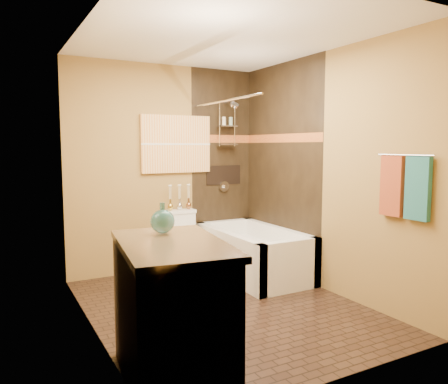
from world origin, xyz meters
TOP-DOWN VIEW (x-y plane):
  - floor at (0.00, 0.00)m, footprint 3.00×3.00m
  - wall_left at (-1.20, 0.00)m, footprint 0.02×3.00m
  - wall_right at (1.20, 0.00)m, footprint 0.02×3.00m
  - wall_back at (0.00, 1.50)m, footprint 2.40×0.02m
  - wall_front at (0.00, -1.50)m, footprint 2.40×0.02m
  - ceiling at (0.00, 0.00)m, footprint 3.00×3.00m
  - alcove_tile_back at (0.78, 1.49)m, footprint 0.85×0.01m
  - alcove_tile_right at (1.19, 0.75)m, footprint 0.01×1.50m
  - mosaic_band_back at (0.78, 1.48)m, footprint 0.85×0.01m
  - mosaic_band_right at (1.18, 0.75)m, footprint 0.01×1.50m
  - alcove_niche at (0.80, 1.48)m, footprint 0.50×0.01m
  - shower_fixtures at (0.80, 1.38)m, footprint 0.24×0.33m
  - curtain_rod at (0.40, 0.75)m, footprint 0.03×1.55m
  - towel_bar at (1.15, -1.05)m, footprint 0.02×0.55m
  - towel_teal at (1.16, -1.18)m, footprint 0.05×0.22m
  - towel_rust at (1.16, -0.92)m, footprint 0.05×0.22m
  - sunset_painting at (0.14, 1.48)m, footprint 0.90×0.04m
  - vanity_mirror at (-1.19, -0.99)m, footprint 0.01×1.00m
  - bathtub at (0.80, 0.75)m, footprint 0.80×1.50m
  - toilet at (0.14, 1.22)m, footprint 0.38×0.56m
  - vanity at (-0.92, -0.99)m, footprint 0.77×1.12m
  - teal_bottle at (-0.87, -0.72)m, footprint 0.21×0.21m
  - bud_vases at (0.14, 1.39)m, footprint 0.31×0.06m

SIDE VIEW (x-z plane):
  - floor at x=0.00m, z-range 0.00..0.00m
  - bathtub at x=0.80m, z-range -0.05..0.50m
  - toilet at x=0.14m, z-range 0.00..0.75m
  - vanity at x=-0.92m, z-range 0.00..0.93m
  - bud_vases at x=0.14m, z-range 0.76..1.06m
  - teal_bottle at x=-0.87m, z-range 0.90..1.16m
  - alcove_niche at x=0.80m, z-range 1.02..1.27m
  - towel_teal at x=1.16m, z-range 0.92..1.44m
  - towel_rust at x=1.16m, z-range 0.92..1.44m
  - wall_left at x=-1.20m, z-range 0.00..2.50m
  - wall_right at x=1.20m, z-range 0.00..2.50m
  - wall_back at x=0.00m, z-range 0.00..2.50m
  - wall_front at x=0.00m, z-range 0.00..2.50m
  - alcove_tile_back at x=0.78m, z-range 0.00..2.50m
  - alcove_tile_right at x=1.19m, z-range 0.00..2.50m
  - towel_bar at x=1.15m, z-range 1.44..1.46m
  - vanity_mirror at x=-1.19m, z-range 1.05..1.95m
  - sunset_painting at x=0.14m, z-range 1.20..1.90m
  - mosaic_band_back at x=0.78m, z-range 1.57..1.67m
  - mosaic_band_right at x=1.18m, z-range 1.57..1.67m
  - shower_fixtures at x=0.80m, z-range 1.08..2.25m
  - curtain_rod at x=0.40m, z-range 2.01..2.03m
  - ceiling at x=0.00m, z-range 2.50..2.50m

